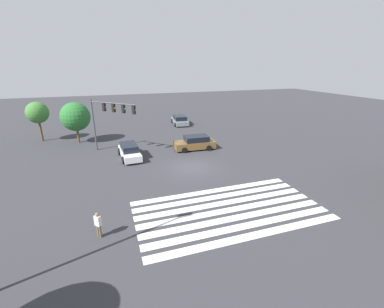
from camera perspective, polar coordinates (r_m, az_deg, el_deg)
The scene contains 9 objects.
ground_plane at distance 23.95m, azimuth 0.00°, elevation -3.06°, with size 128.29×128.29×0.00m, color #333338.
crosswalk_markings at distance 17.57m, azimuth 8.33°, elevation -12.21°, with size 12.31×6.30×0.01m.
traffic_signal_mast at distance 28.17m, azimuth -17.98°, elevation 8.54°, with size 4.31×4.31×5.64m.
car_0 at distance 26.99m, azimuth -13.72°, elevation 0.60°, with size 2.18×4.64×1.45m.
car_1 at distance 41.18m, azimuth -2.72°, elevation 7.52°, with size 2.48×4.76×1.42m.
car_2 at distance 28.93m, azimuth 0.65°, elevation 2.50°, with size 4.62×2.35×1.54m.
pedestrian at distance 15.48m, azimuth -20.12°, elevation -14.36°, with size 0.41×0.41×1.55m.
tree_corner_a at distance 36.62m, azimuth -31.14°, elevation 7.86°, with size 2.59×2.59×4.87m.
tree_corner_b at distance 33.86m, azimuth -24.50°, elevation 7.55°, with size 3.42×3.42×4.91m.
Camera 1 is at (-7.10, -20.96, 9.15)m, focal length 24.00 mm.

